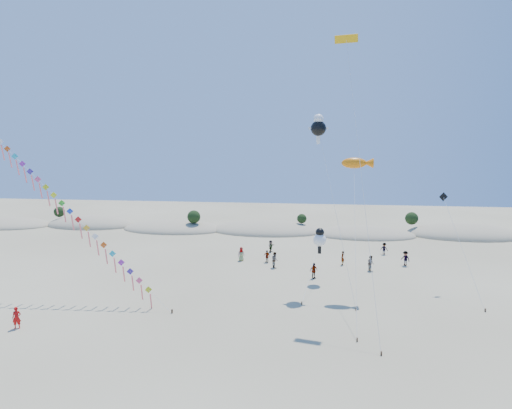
# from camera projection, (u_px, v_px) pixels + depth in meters

# --- Properties ---
(ground) EXTENTS (160.00, 160.00, 0.00)m
(ground) POSITION_uv_depth(u_px,v_px,m) (192.00, 368.00, 27.90)
(ground) COLOR gray
(ground) RESTS_ON ground
(dune_ridge) EXTENTS (145.30, 11.49, 5.57)m
(dune_ridge) POSITION_uv_depth(u_px,v_px,m) (272.00, 231.00, 72.07)
(dune_ridge) COLOR tan
(dune_ridge) RESTS_ON ground
(kite_train) EXTENTS (24.14, 6.48, 19.11)m
(kite_train) POSITION_uv_depth(u_px,v_px,m) (51.00, 193.00, 40.60)
(kite_train) COLOR #3F2D1E
(kite_train) RESTS_ON ground
(fish_kite) EXTENTS (3.03, 12.47, 13.26)m
(fish_kite) POSITION_uv_depth(u_px,v_px,m) (357.00, 163.00, 41.48)
(fish_kite) COLOR #3F2D1E
(fish_kite) RESTS_ON ground
(cartoon_kite_low) EXTENTS (2.39, 7.74, 5.83)m
(cartoon_kite_low) POSITION_uv_depth(u_px,v_px,m) (320.00, 238.00, 44.99)
(cartoon_kite_low) COLOR #3F2D1E
(cartoon_kite_low) RESTS_ON ground
(cartoon_kite_high) EXTENTS (4.56, 8.01, 17.55)m
(cartoon_kite_high) POSITION_uv_depth(u_px,v_px,m) (318.00, 127.00, 42.89)
(cartoon_kite_high) COLOR #3F2D1E
(cartoon_kite_high) RESTS_ON ground
(parafoil_kite) EXTENTS (3.29, 11.53, 24.07)m
(parafoil_kite) POSITION_uv_depth(u_px,v_px,m) (347.00, 46.00, 37.25)
(parafoil_kite) COLOR #3F2D1E
(parafoil_kite) RESTS_ON ground
(dark_kite) EXTENTS (2.51, 7.22, 9.74)m
(dark_kite) POSITION_uv_depth(u_px,v_px,m) (454.00, 225.00, 41.60)
(dark_kite) COLOR #3F2D1E
(dark_kite) RESTS_ON ground
(flyer_foreground) EXTENTS (0.76, 0.64, 1.76)m
(flyer_foreground) POSITION_uv_depth(u_px,v_px,m) (17.00, 318.00, 33.88)
(flyer_foreground) COLOR #B90F0E
(flyer_foreground) RESTS_ON ground
(beachgoers) EXTENTS (21.14, 12.63, 1.88)m
(beachgoers) POSITION_uv_depth(u_px,v_px,m) (318.00, 256.00, 52.61)
(beachgoers) COLOR slate
(beachgoers) RESTS_ON ground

